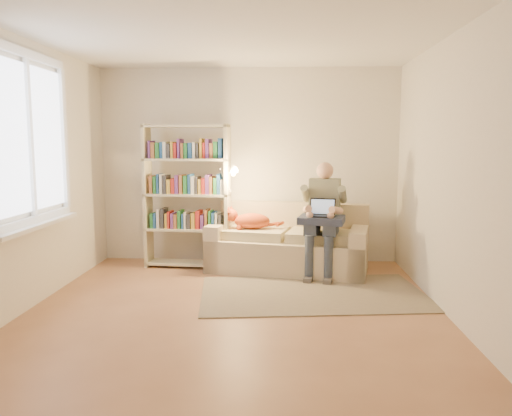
# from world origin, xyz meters

# --- Properties ---
(floor) EXTENTS (4.50, 4.50, 0.00)m
(floor) POSITION_xyz_m (0.00, 0.00, 0.00)
(floor) COLOR #916142
(floor) RESTS_ON ground
(ceiling) EXTENTS (4.00, 4.50, 0.02)m
(ceiling) POSITION_xyz_m (0.00, 0.00, 2.60)
(ceiling) COLOR white
(ceiling) RESTS_ON wall_back
(wall_left) EXTENTS (0.02, 4.50, 2.60)m
(wall_left) POSITION_xyz_m (-2.00, 0.00, 1.30)
(wall_left) COLOR silver
(wall_left) RESTS_ON floor
(wall_right) EXTENTS (0.02, 4.50, 2.60)m
(wall_right) POSITION_xyz_m (2.00, 0.00, 1.30)
(wall_right) COLOR silver
(wall_right) RESTS_ON floor
(wall_back) EXTENTS (4.00, 0.02, 2.60)m
(wall_back) POSITION_xyz_m (0.00, 2.25, 1.30)
(wall_back) COLOR silver
(wall_back) RESTS_ON floor
(wall_front) EXTENTS (4.00, 0.02, 2.60)m
(wall_front) POSITION_xyz_m (0.00, -2.25, 1.30)
(wall_front) COLOR silver
(wall_front) RESTS_ON floor
(window) EXTENTS (0.12, 1.52, 1.69)m
(window) POSITION_xyz_m (-1.95, 0.20, 1.38)
(window) COLOR white
(window) RESTS_ON wall_left
(sofa) EXTENTS (2.10, 1.27, 0.83)m
(sofa) POSITION_xyz_m (0.54, 1.74, 0.30)
(sofa) COLOR #CCB790
(sofa) RESTS_ON floor
(person) EXTENTS (0.48, 0.65, 1.38)m
(person) POSITION_xyz_m (0.95, 1.50, 0.78)
(person) COLOR gray
(person) RESTS_ON sofa
(cat) EXTENTS (0.69, 0.33, 0.25)m
(cat) POSITION_xyz_m (0.05, 1.72, 0.64)
(cat) COLOR #D05628
(cat) RESTS_ON sofa
(blanket) EXTENTS (0.60, 0.53, 0.08)m
(blanket) POSITION_xyz_m (0.89, 1.39, 0.70)
(blanket) COLOR #282F46
(blanket) RESTS_ON person
(laptop) EXTENTS (0.35, 0.31, 0.26)m
(laptop) POSITION_xyz_m (0.90, 1.40, 0.80)
(laptop) COLOR black
(laptop) RESTS_ON blanket
(bookshelf) EXTENTS (1.22, 0.43, 1.85)m
(bookshelf) POSITION_xyz_m (-0.76, 1.82, 1.02)
(bookshelf) COLOR beige
(bookshelf) RESTS_ON floor
(rug) EXTENTS (2.51, 1.66, 0.01)m
(rug) POSITION_xyz_m (0.79, 0.71, 0.01)
(rug) COLOR #80725D
(rug) RESTS_ON floor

